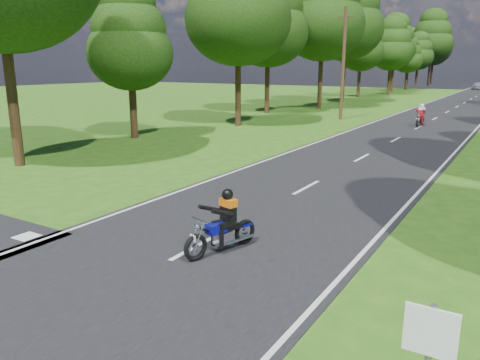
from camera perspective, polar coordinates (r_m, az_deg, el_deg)
The scene contains 7 objects.
ground at distance 9.32m, azimuth -12.56°, elevation -11.77°, with size 160.00×160.00×0.00m, color #285814.
main_road at distance 56.40m, azimuth 25.70°, elevation 8.49°, with size 7.00×140.00×0.02m, color black.
road_markings at distance 54.56m, azimuth 25.33°, elevation 8.41°, with size 7.40×140.00×0.01m.
telegraph_pole at distance 35.99m, azimuth 12.48°, elevation 13.71°, with size 1.20×0.26×8.00m.
rider_near_blue at distance 10.07m, azimuth -2.32°, elevation -5.05°, with size 0.56×1.67×1.39m, color #0D0F95, non-canonical shape.
rider_far_red at distance 33.24m, azimuth 21.16°, elevation 7.39°, with size 0.59×1.78×1.48m, color #990B0C, non-canonical shape.
distant_car at distance 87.56m, azimuth 27.01°, elevation 10.21°, with size 1.46×3.64×1.24m, color #A5A8AC.
Camera 1 is at (5.98, -5.94, 3.98)m, focal length 35.00 mm.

